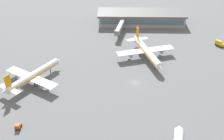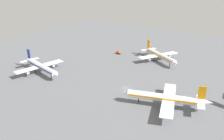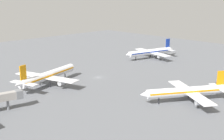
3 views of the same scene
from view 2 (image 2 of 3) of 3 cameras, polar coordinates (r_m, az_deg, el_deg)
The scene contains 5 objects.
ground at distance 132.02m, azimuth 3.17°, elevation -4.25°, with size 288.00×288.00×0.00m, color slate.
airplane_at_gate at distance 172.88m, azimuth 11.07°, elevation 3.42°, with size 28.59×34.05×11.64m.
airplane_taxiing at distance 115.18m, azimuth 12.49°, elevation -6.45°, with size 33.06×40.34×12.56m.
airplane_distant at distance 155.80m, azimuth -16.39°, elevation 0.83°, with size 31.54×38.71×11.91m.
baggage_tug at distance 185.66m, azimuth 1.50°, elevation 4.15°, with size 2.33×3.28×2.30m.
Camera 2 is at (-103.02, -57.87, 58.88)m, focal length 39.07 mm.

